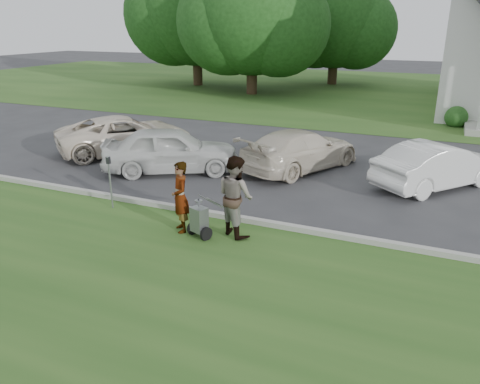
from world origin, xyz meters
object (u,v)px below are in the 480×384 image
Objects in this scene: tree_far at (196,11)px; person_right at (236,196)px; person_left at (180,198)px; tree_left at (252,19)px; car_a at (125,134)px; tree_back at (336,24)px; striping_cart at (200,220)px; car_b at (171,150)px; parking_meter_near at (110,176)px; car_c at (300,150)px; car_d at (438,165)px.

tree_far reaches higher than person_right.
tree_far reaches higher than person_left.
tree_left is 17.54m from car_a.
tree_back is (10.00, 5.00, -0.97)m from tree_far.
car_b reaches higher than striping_cart.
tree_far is at bearing -28.46° from person_right.
parking_meter_near is at bearing 162.39° from car_a.
person_right is at bearing 55.42° from striping_cart.
tree_left is 19.44m from car_b.
person_right reaches higher than car_b.
person_left is 5.00m from car_b.
car_d is at bearing -157.21° from car_c.
car_d reaches higher than striping_cart.
car_b is at bearing -76.26° from tree_left.
striping_cart is at bearing 89.97° from car_d.
tree_far is at bearing -28.32° from car_c.
car_b is (4.50, -18.41, -4.33)m from tree_left.
person_left is 8.26m from car_d.
parking_meter_near reaches higher than car_c.
tree_back is 30.77m from person_right.
striping_cart is 8.61m from car_a.
car_a is at bearing -177.10° from person_left.
car_a is at bearing 122.77° from parking_meter_near.
tree_back is at bearing 91.47° from parking_meter_near.
striping_cart is 0.74m from person_left.
striping_cart is (3.89, -30.69, -4.28)m from tree_back.
tree_back is 30.24m from parking_meter_near.
tree_back is 4.89× the size of person_right.
tree_left reaches higher than car_b.
person_left is at bearing 175.47° from car_a.
car_d is at bearing -95.82° from person_right.
person_right is 1.31× the size of parking_meter_near.
car_d is (4.32, 5.69, -0.27)m from person_right.
person_left is at bearing -62.49° from tree_far.
tree_far is 7.77× the size of parking_meter_near.
car_a is at bearing -95.73° from tree_back.
striping_cart is 5.46m from car_b.
person_left is at bearing -83.83° from tree_back.
tree_far reaches higher than tree_back.
car_d reaches higher than car_c.
person_right reaches higher than car_c.
striping_cart is at bearing -12.54° from parking_meter_near.
tree_back is 31.23m from striping_cart.
parking_meter_near is (10.77, -24.99, -4.75)m from tree_far.
car_c is at bearing 126.34° from person_left.
tree_far is 6.60× the size of person_left.
tree_back is at bearing -27.34° from car_b.
tree_left is 2.05× the size of car_a.
car_a is (-6.39, 5.77, 0.28)m from striping_cart.
car_b is 1.06× the size of car_d.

